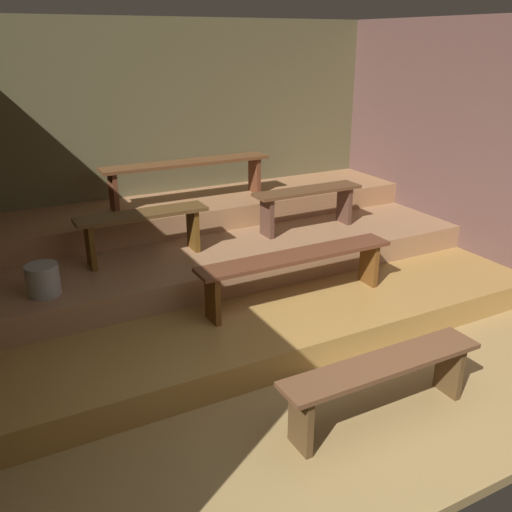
{
  "coord_description": "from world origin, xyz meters",
  "views": [
    {
      "loc": [
        -2.36,
        -2.04,
        2.52
      ],
      "look_at": [
        -0.04,
        2.32,
        0.58
      ],
      "focal_mm": 38.9,
      "sensor_mm": 36.0,
      "label": 1
    }
  ],
  "objects_px": {
    "bench_floor_center": "(382,375)",
    "pail_middle": "(43,280)",
    "bench_upper_center": "(188,170)",
    "bench_middle_right": "(307,199)",
    "bench_lower_center": "(297,264)",
    "bench_middle_left": "(143,224)"
  },
  "relations": [
    {
      "from": "bench_upper_center",
      "to": "pail_middle",
      "type": "height_order",
      "value": "bench_upper_center"
    },
    {
      "from": "pail_middle",
      "to": "bench_upper_center",
      "type": "bearing_deg",
      "value": 35.1
    },
    {
      "from": "bench_floor_center",
      "to": "bench_middle_right",
      "type": "height_order",
      "value": "bench_middle_right"
    },
    {
      "from": "bench_upper_center",
      "to": "pail_middle",
      "type": "relative_size",
      "value": 7.2
    },
    {
      "from": "bench_upper_center",
      "to": "pail_middle",
      "type": "distance_m",
      "value": 2.27
    },
    {
      "from": "bench_lower_center",
      "to": "bench_upper_center",
      "type": "distance_m",
      "value": 2.02
    },
    {
      "from": "bench_middle_right",
      "to": "bench_upper_center",
      "type": "distance_m",
      "value": 1.4
    },
    {
      "from": "bench_middle_left",
      "to": "pail_middle",
      "type": "relative_size",
      "value": 4.65
    },
    {
      "from": "bench_floor_center",
      "to": "pail_middle",
      "type": "height_order",
      "value": "pail_middle"
    },
    {
      "from": "bench_middle_right",
      "to": "bench_upper_center",
      "type": "xyz_separation_m",
      "value": [
        -1.07,
        0.86,
        0.28
      ]
    },
    {
      "from": "bench_floor_center",
      "to": "bench_middle_right",
      "type": "bearing_deg",
      "value": 68.34
    },
    {
      "from": "bench_middle_left",
      "to": "bench_upper_center",
      "type": "xyz_separation_m",
      "value": [
        0.81,
        0.86,
        0.28
      ]
    },
    {
      "from": "bench_floor_center",
      "to": "bench_middle_left",
      "type": "xyz_separation_m",
      "value": [
        -0.88,
        2.53,
        0.5
      ]
    },
    {
      "from": "bench_floor_center",
      "to": "bench_middle_left",
      "type": "height_order",
      "value": "bench_middle_left"
    },
    {
      "from": "bench_upper_center",
      "to": "bench_middle_right",
      "type": "bearing_deg",
      "value": -38.61
    },
    {
      "from": "bench_lower_center",
      "to": "bench_upper_center",
      "type": "relative_size",
      "value": 0.98
    },
    {
      "from": "bench_floor_center",
      "to": "pail_middle",
      "type": "relative_size",
      "value": 5.72
    },
    {
      "from": "bench_middle_right",
      "to": "pail_middle",
      "type": "xyz_separation_m",
      "value": [
        -2.89,
        -0.42,
        -0.21
      ]
    },
    {
      "from": "bench_middle_left",
      "to": "bench_middle_right",
      "type": "relative_size",
      "value": 1.0
    },
    {
      "from": "bench_middle_left",
      "to": "pail_middle",
      "type": "distance_m",
      "value": 1.11
    },
    {
      "from": "bench_middle_right",
      "to": "pail_middle",
      "type": "height_order",
      "value": "bench_middle_right"
    },
    {
      "from": "bench_floor_center",
      "to": "bench_middle_right",
      "type": "relative_size",
      "value": 1.23
    }
  ]
}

